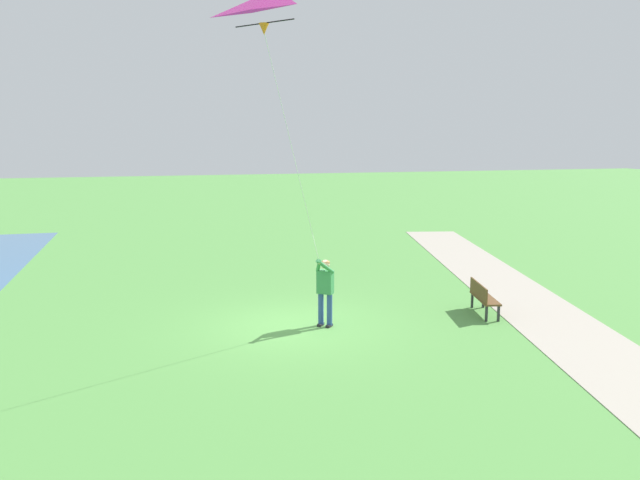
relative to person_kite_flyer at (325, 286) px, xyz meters
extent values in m
plane|color=#569947|center=(0.73, -0.18, -1.05)|extent=(120.00, 120.00, 0.00)
cube|color=#ADA393|center=(-5.76, 1.82, -1.04)|extent=(8.93, 31.81, 0.02)
cube|color=#232328|center=(-0.10, 0.07, -1.02)|extent=(0.23, 0.26, 0.06)
cylinder|color=#2D4C8E|center=(-0.11, 0.06, -0.60)|extent=(0.14, 0.14, 0.82)
cube|color=#232328|center=(0.09, -0.07, -1.02)|extent=(0.23, 0.26, 0.06)
cylinder|color=#2D4C8E|center=(0.08, -0.09, -0.60)|extent=(0.14, 0.14, 0.82)
cube|color=#38894C|center=(-0.01, -0.02, 0.11)|extent=(0.45, 0.42, 0.60)
sphere|color=#DBB28E|center=(-0.01, -0.02, 0.57)|extent=(0.22, 0.22, 0.22)
ellipsoid|color=olive|center=(-0.02, -0.03, 0.61)|extent=(0.31, 0.31, 0.13)
cylinder|color=#38894C|center=(0.05, 0.21, 0.56)|extent=(0.55, 0.30, 0.43)
cylinder|color=#38894C|center=(0.19, 0.10, 0.56)|extent=(0.17, 0.56, 0.43)
sphere|color=#DBB28E|center=(0.22, 0.28, 0.69)|extent=(0.10, 0.10, 0.10)
pyramid|color=#E02D9E|center=(1.59, 2.21, 6.19)|extent=(1.58, 1.72, 0.57)
cone|color=orange|center=(1.87, 2.43, 5.83)|extent=(0.28, 0.28, 0.22)
cylinder|color=black|center=(1.87, 2.43, 5.94)|extent=(0.96, 1.22, 0.02)
cylinder|color=silver|center=(1.04, 1.36, 3.24)|extent=(1.67, 2.16, 5.09)
cube|color=brown|center=(-4.50, 0.02, -0.60)|extent=(0.74, 1.56, 0.05)
cube|color=brown|center=(-4.32, -0.02, -0.37)|extent=(0.35, 1.48, 0.40)
cube|color=#2D2D33|center=(-4.80, -0.60, -0.82)|extent=(0.07, 0.07, 0.45)
cube|color=#2D2D33|center=(-4.49, -0.67, -0.82)|extent=(0.07, 0.07, 0.45)
cube|color=#2D2D33|center=(-4.52, 0.71, -0.82)|extent=(0.07, 0.07, 0.45)
cube|color=#2D2D33|center=(-4.21, 0.65, -0.82)|extent=(0.07, 0.07, 0.45)
camera|label=1|loc=(3.97, 15.11, 3.84)|focal=35.59mm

